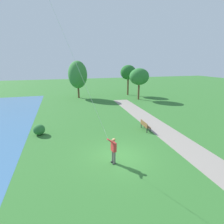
% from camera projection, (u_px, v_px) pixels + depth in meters
% --- Properties ---
extents(ground_plane, '(120.00, 120.00, 0.00)m').
position_uv_depth(ground_plane, '(119.00, 157.00, 12.49)').
color(ground_plane, '#33702D').
extents(walkway_path, '(3.76, 32.07, 0.02)m').
position_uv_depth(walkway_path, '(171.00, 136.00, 15.85)').
color(walkway_path, gray).
rests_on(walkway_path, ground).
extents(person_kite_flyer, '(0.63, 0.51, 1.83)m').
position_uv_depth(person_kite_flyer, '(113.00, 148.00, 11.42)').
color(person_kite_flyer, '#232328').
rests_on(person_kite_flyer, ground).
extents(park_bench_near_walkway, '(0.50, 1.52, 0.88)m').
position_uv_depth(park_bench_near_walkway, '(145.00, 125.00, 17.20)').
color(park_bench_near_walkway, brown).
rests_on(park_bench_near_walkway, ground).
extents(tree_treeline_center, '(3.39, 2.84, 5.32)m').
position_uv_depth(tree_treeline_center, '(139.00, 77.00, 30.30)').
color(tree_treeline_center, brown).
rests_on(tree_treeline_center, ground).
extents(tree_lakeside_far, '(3.34, 3.62, 6.55)m').
position_uv_depth(tree_lakeside_far, '(78.00, 75.00, 31.64)').
color(tree_lakeside_far, brown).
rests_on(tree_lakeside_far, ground).
extents(tree_treeline_left, '(3.05, 2.56, 5.76)m').
position_uv_depth(tree_treeline_left, '(128.00, 73.00, 34.45)').
color(tree_treeline_left, brown).
rests_on(tree_treeline_left, ground).
extents(lakeside_shrub, '(1.02, 1.02, 0.96)m').
position_uv_depth(lakeside_shrub, '(39.00, 130.00, 16.12)').
color(lakeside_shrub, '#2D7033').
rests_on(lakeside_shrub, ground).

